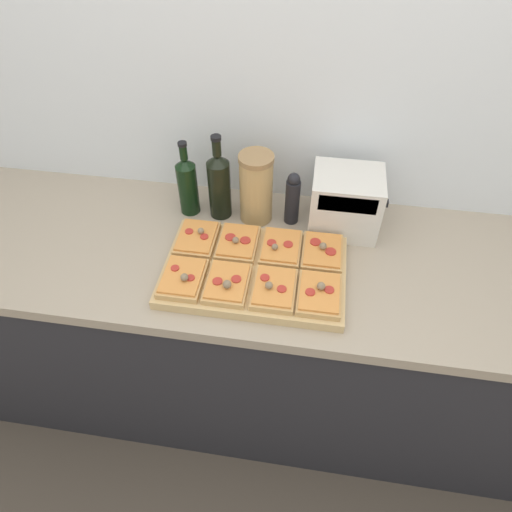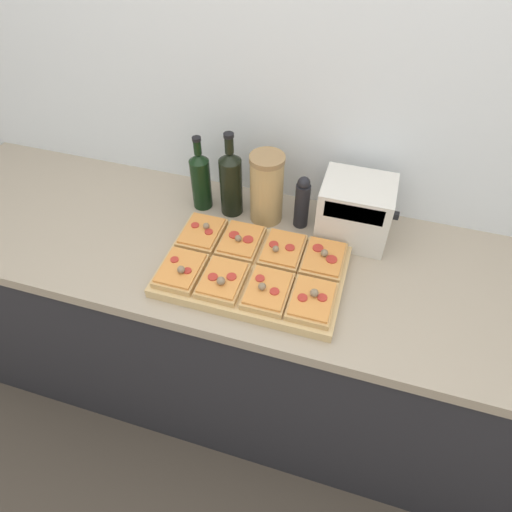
% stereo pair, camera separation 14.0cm
% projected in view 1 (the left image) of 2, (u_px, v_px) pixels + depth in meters
% --- Properties ---
extents(ground_plane, '(12.00, 12.00, 0.00)m').
position_uv_depth(ground_plane, '(263.00, 462.00, 1.90)').
color(ground_plane, '#4C4238').
extents(wall_back, '(6.00, 0.06, 2.50)m').
position_uv_depth(wall_back, '(297.00, 105.00, 1.47)').
color(wall_back, silver).
rests_on(wall_back, ground_plane).
extents(kitchen_counter, '(2.63, 0.67, 0.91)m').
position_uv_depth(kitchen_counter, '(276.00, 336.00, 1.80)').
color(kitchen_counter, '#232328').
rests_on(kitchen_counter, ground_plane).
extents(cutting_board, '(0.55, 0.36, 0.03)m').
position_uv_depth(cutting_board, '(255.00, 271.00, 1.41)').
color(cutting_board, tan).
rests_on(cutting_board, kitchen_counter).
extents(pizza_slice_back_left, '(0.12, 0.16, 0.05)m').
position_uv_depth(pizza_slice_back_left, '(197.00, 238.00, 1.46)').
color(pizza_slice_back_left, tan).
rests_on(pizza_slice_back_left, cutting_board).
extents(pizza_slice_back_midleft, '(0.12, 0.16, 0.05)m').
position_uv_depth(pizza_slice_back_midleft, '(238.00, 243.00, 1.45)').
color(pizza_slice_back_midleft, tan).
rests_on(pizza_slice_back_midleft, cutting_board).
extents(pizza_slice_back_midright, '(0.12, 0.16, 0.05)m').
position_uv_depth(pizza_slice_back_midright, '(280.00, 247.00, 1.44)').
color(pizza_slice_back_midright, tan).
rests_on(pizza_slice_back_midright, cutting_board).
extents(pizza_slice_back_right, '(0.12, 0.16, 0.05)m').
position_uv_depth(pizza_slice_back_right, '(322.00, 252.00, 1.42)').
color(pizza_slice_back_right, tan).
rests_on(pizza_slice_back_right, cutting_board).
extents(pizza_slice_front_left, '(0.12, 0.16, 0.05)m').
position_uv_depth(pizza_slice_front_left, '(183.00, 278.00, 1.35)').
color(pizza_slice_front_left, tan).
rests_on(pizza_slice_front_left, cutting_board).
extents(pizza_slice_front_midleft, '(0.12, 0.16, 0.05)m').
position_uv_depth(pizza_slice_front_midleft, '(227.00, 283.00, 1.33)').
color(pizza_slice_front_midleft, tan).
rests_on(pizza_slice_front_midleft, cutting_board).
extents(pizza_slice_front_midright, '(0.12, 0.16, 0.05)m').
position_uv_depth(pizza_slice_front_midright, '(273.00, 288.00, 1.32)').
color(pizza_slice_front_midright, tan).
rests_on(pizza_slice_front_midright, cutting_board).
extents(pizza_slice_front_right, '(0.12, 0.16, 0.05)m').
position_uv_depth(pizza_slice_front_right, '(319.00, 294.00, 1.30)').
color(pizza_slice_front_right, tan).
rests_on(pizza_slice_front_right, cutting_board).
extents(olive_oil_bottle, '(0.07, 0.07, 0.28)m').
position_uv_depth(olive_oil_bottle, '(188.00, 185.00, 1.55)').
color(olive_oil_bottle, black).
rests_on(olive_oil_bottle, kitchen_counter).
extents(wine_bottle, '(0.08, 0.08, 0.31)m').
position_uv_depth(wine_bottle, '(219.00, 184.00, 1.53)').
color(wine_bottle, black).
rests_on(wine_bottle, kitchen_counter).
extents(grain_jar_tall, '(0.12, 0.12, 0.25)m').
position_uv_depth(grain_jar_tall, '(256.00, 188.00, 1.52)').
color(grain_jar_tall, tan).
rests_on(grain_jar_tall, kitchen_counter).
extents(pepper_mill, '(0.05, 0.05, 0.20)m').
position_uv_depth(pepper_mill, '(292.00, 199.00, 1.53)').
color(pepper_mill, black).
rests_on(pepper_mill, kitchen_counter).
extents(toaster_oven, '(0.25, 0.19, 0.21)m').
position_uv_depth(toaster_oven, '(345.00, 202.00, 1.50)').
color(toaster_oven, beige).
rests_on(toaster_oven, kitchen_counter).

